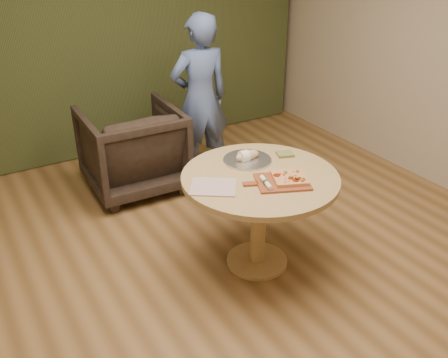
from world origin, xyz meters
name	(u,v)px	position (x,y,z in m)	size (l,w,h in m)	color
room_shell	(256,105)	(0.00, 0.00, 1.40)	(5.04, 6.04, 2.84)	olive
curtain	(95,23)	(0.00, 2.90, 1.40)	(4.80, 0.14, 2.78)	#2E3819
pedestal_table	(260,193)	(0.26, 0.30, 0.61)	(1.11, 1.11, 0.75)	tan
pizza_paddle	(281,182)	(0.31, 0.13, 0.76)	(0.47, 0.39, 0.01)	brown
flatbread_pizza	(290,178)	(0.38, 0.12, 0.78)	(0.29, 0.29, 0.04)	#E79C5A
cutlery_roll	(266,182)	(0.20, 0.15, 0.78)	(0.07, 0.20, 0.03)	white
newspaper	(213,187)	(-0.11, 0.31, 0.76)	(0.30, 0.25, 0.01)	silver
serving_tray	(247,160)	(0.31, 0.54, 0.76)	(0.36, 0.36, 0.02)	silver
bread_roll	(246,156)	(0.30, 0.54, 0.79)	(0.19, 0.09, 0.09)	#DDBA86
green_packet	(285,154)	(0.61, 0.47, 0.76)	(0.12, 0.10, 0.02)	#55602B
armchair	(132,145)	(-0.08, 1.91, 0.45)	(0.87, 0.81, 0.89)	black
person_standing	(200,99)	(0.61, 1.82, 0.81)	(0.59, 0.39, 1.61)	#4B6293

